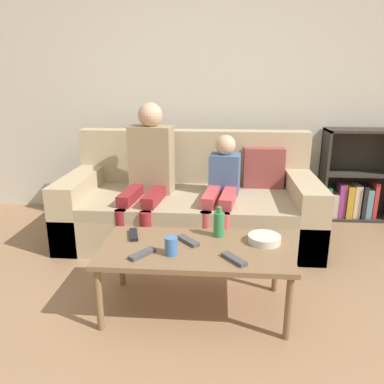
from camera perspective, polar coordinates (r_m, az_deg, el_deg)
wall_back at (r=3.86m, az=1.69°, el=16.08°), size 12.00×0.06×2.60m
couch at (r=3.32m, az=-0.11°, el=-1.99°), size 2.13×0.99×0.90m
bookshelf at (r=4.06m, az=23.47°, el=1.12°), size 0.70×0.28×0.90m
coffee_table at (r=2.23m, az=0.48°, el=-9.30°), size 1.11×0.56×0.41m
person_adult at (r=3.16m, az=-6.60°, el=4.08°), size 0.40×0.70×1.17m
person_child at (r=3.09m, az=4.61°, el=1.04°), size 0.33×0.69×0.91m
cup_near at (r=2.11m, az=-3.18°, el=-8.21°), size 0.07×0.07×0.10m
tv_remote_0 at (r=2.13m, az=-7.58°, el=-9.33°), size 0.14×0.17×0.02m
tv_remote_1 at (r=2.27m, az=-0.58°, el=-7.45°), size 0.15×0.16×0.02m
tv_remote_2 at (r=2.07m, az=6.42°, el=-10.12°), size 0.14×0.16×0.02m
tv_remote_3 at (r=2.39m, az=-8.89°, el=-6.42°), size 0.09×0.18×0.02m
snack_bowl at (r=2.31m, az=10.96°, el=-7.04°), size 0.20×0.20×0.05m
bottle at (r=2.34m, az=4.13°, el=-4.87°), size 0.07×0.07×0.19m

